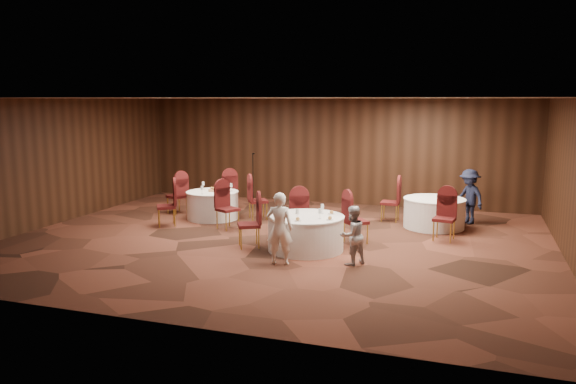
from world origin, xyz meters
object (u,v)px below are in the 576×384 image
(table_main, at_px, (306,233))
(woman_a, at_px, (280,228))
(table_left, at_px, (213,205))
(woman_b, at_px, (352,235))
(man_c, at_px, (469,197))
(table_right, at_px, (434,213))
(mic_stand, at_px, (253,189))

(table_main, bearing_deg, woman_a, -98.86)
(table_left, bearing_deg, woman_b, -33.94)
(table_left, relative_size, man_c, 0.99)
(man_c, bearing_deg, table_right, -91.76)
(table_main, distance_m, woman_a, 1.22)
(mic_stand, relative_size, woman_b, 1.34)
(table_right, distance_m, woman_b, 4.00)
(table_right, height_order, woman_b, woman_b)
(mic_stand, distance_m, woman_a, 6.56)
(man_c, bearing_deg, mic_stand, -142.73)
(table_main, relative_size, woman_a, 1.15)
(table_main, height_order, woman_b, woman_b)
(man_c, bearing_deg, woman_a, -79.21)
(table_right, bearing_deg, mic_stand, 163.31)
(table_left, height_order, mic_stand, mic_stand)
(table_left, bearing_deg, mic_stand, 85.82)
(mic_stand, xyz_separation_m, man_c, (6.34, -0.91, 0.26))
(woman_a, bearing_deg, woman_b, -169.83)
(table_left, relative_size, woman_a, 0.98)
(table_right, relative_size, woman_b, 1.31)
(table_right, relative_size, mic_stand, 0.98)
(table_right, bearing_deg, woman_b, -108.63)
(table_left, xyz_separation_m, woman_a, (3.10, -3.41, 0.34))
(table_main, bearing_deg, man_c, 49.48)
(table_left, xyz_separation_m, table_right, (5.71, 0.79, 0.00))
(table_main, relative_size, table_left, 1.17)
(man_c, bearing_deg, woman_b, -69.27)
(table_left, distance_m, woman_b, 5.35)
(table_main, xyz_separation_m, mic_stand, (-3.10, 4.70, 0.07))
(woman_b, height_order, man_c, man_c)
(table_right, distance_m, mic_stand, 5.78)
(table_main, relative_size, table_right, 1.08)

